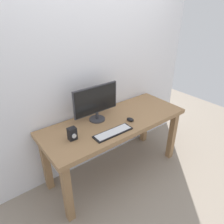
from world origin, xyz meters
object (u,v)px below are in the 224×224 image
(keyboard_primary, at_px, (113,132))
(mouse, at_px, (130,119))
(monitor, at_px, (96,102))
(audio_controller, at_px, (72,134))
(desk, at_px, (115,128))

(keyboard_primary, height_order, mouse, mouse)
(monitor, xyz_separation_m, mouse, (0.29, -0.26, -0.21))
(keyboard_primary, bearing_deg, mouse, 14.23)
(monitor, height_order, audio_controller, monitor)
(mouse, bearing_deg, audio_controller, 160.27)
(monitor, bearing_deg, keyboard_primary, -94.22)
(monitor, height_order, mouse, monitor)
(desk, height_order, monitor, monitor)
(keyboard_primary, bearing_deg, monitor, 85.78)
(desk, distance_m, mouse, 0.21)
(desk, height_order, keyboard_primary, keyboard_primary)
(mouse, height_order, audio_controller, audio_controller)
(monitor, bearing_deg, audio_controller, -156.17)
(mouse, bearing_deg, monitor, 124.40)
(desk, xyz_separation_m, mouse, (0.12, -0.12, 0.13))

